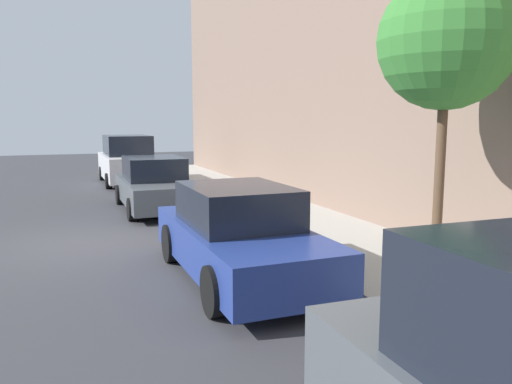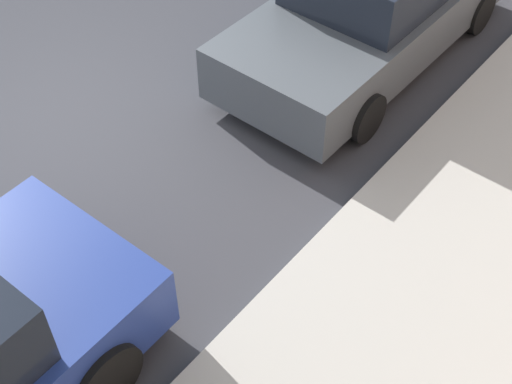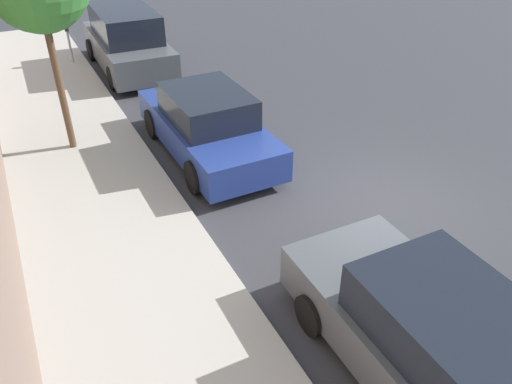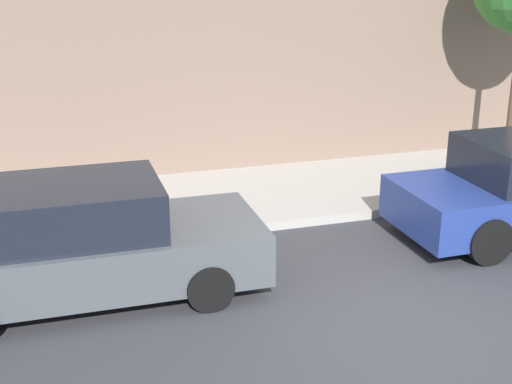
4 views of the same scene
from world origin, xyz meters
name	(u,v)px [view 4 (image 4 of 4)]	position (x,y,z in m)	size (l,w,h in m)	color
ground_plane	(404,334)	(0.00, 0.00, 0.00)	(60.00, 60.00, 0.00)	#38383D
sidewalk	(270,194)	(5.00, 0.00, 0.07)	(3.00, 32.00, 0.15)	#B2ADA3
parked_sedan_third	(85,244)	(2.12, 3.45, 0.73)	(1.92, 4.52, 1.54)	#4C5156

